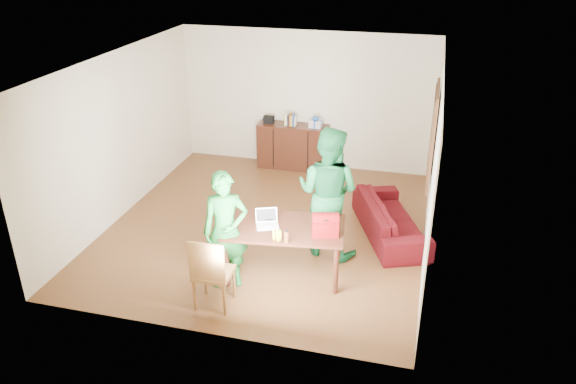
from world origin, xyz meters
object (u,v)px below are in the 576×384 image
(person_far, at_px, (328,192))
(sofa, at_px, (390,218))
(laptop, at_px, (268,224))
(red_bag, at_px, (325,227))
(bottle, at_px, (286,236))
(chair, at_px, (214,285))
(person_near, at_px, (226,231))
(table, at_px, (284,233))

(person_far, relative_size, sofa, 1.01)
(person_far, distance_m, laptop, 1.07)
(red_bag, bearing_deg, bottle, -158.66)
(chair, distance_m, person_near, 0.73)
(laptop, distance_m, red_bag, 0.81)
(laptop, bearing_deg, sofa, 22.82)
(chair, height_order, person_far, person_far)
(chair, relative_size, person_far, 0.52)
(sofa, bearing_deg, table, 116.71)
(bottle, distance_m, red_bag, 0.55)
(chair, bearing_deg, person_far, 54.97)
(person_near, height_order, person_far, person_far)
(table, relative_size, person_near, 1.05)
(bottle, xyz_separation_m, sofa, (1.19, 1.91, -0.57))
(person_near, relative_size, red_bag, 4.79)
(person_near, xyz_separation_m, person_far, (1.14, 1.17, 0.16))
(person_far, bearing_deg, person_near, 59.50)
(laptop, bearing_deg, bottle, -66.70)
(laptop, relative_size, bottle, 1.96)
(person_near, bearing_deg, laptop, 13.85)
(chair, bearing_deg, red_bag, 32.27)
(bottle, relative_size, sofa, 0.09)
(person_near, xyz_separation_m, laptop, (0.47, 0.35, -0.02))
(person_far, height_order, sofa, person_far)
(table, height_order, red_bag, red_bag)
(chair, bearing_deg, sofa, 49.37)
(person_near, distance_m, laptop, 0.59)
(laptop, bearing_deg, red_bag, -24.62)
(laptop, bearing_deg, chair, -141.19)
(bottle, relative_size, red_bag, 0.52)
(table, height_order, person_far, person_far)
(person_far, height_order, red_bag, person_far)
(chair, height_order, red_bag, chair)
(laptop, relative_size, red_bag, 1.03)
(chair, relative_size, laptop, 2.88)
(chair, distance_m, red_bag, 1.63)
(table, xyz_separation_m, red_bag, (0.58, -0.09, 0.22))
(person_far, bearing_deg, red_bag, 112.58)
(chair, bearing_deg, person_near, 89.32)
(table, bearing_deg, person_far, 51.99)
(table, bearing_deg, chair, -134.37)
(laptop, distance_m, bottle, 0.50)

